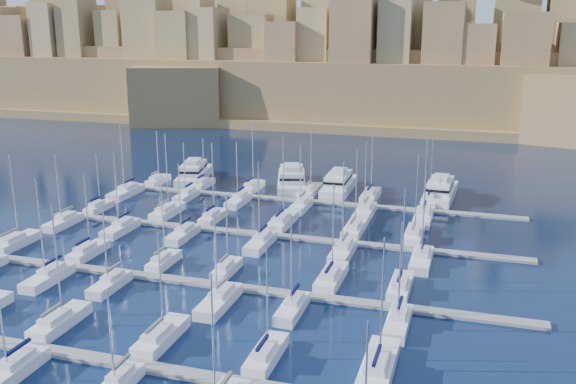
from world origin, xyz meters
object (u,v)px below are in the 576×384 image
(sailboat_2, at_px, (60,321))
(sailboat_4, at_px, (266,355))
(motor_yacht_b, at_px, (292,179))
(motor_yacht_c, at_px, (339,184))
(motor_yacht_d, at_px, (440,191))
(motor_yacht_a, at_px, (194,173))

(sailboat_2, distance_m, sailboat_4, 25.82)
(motor_yacht_b, height_order, motor_yacht_c, same)
(sailboat_2, distance_m, motor_yacht_b, 71.79)
(motor_yacht_b, distance_m, motor_yacht_d, 31.69)
(sailboat_4, bearing_deg, sailboat_2, 179.30)
(sailboat_2, height_order, motor_yacht_a, sailboat_2)
(sailboat_2, xyz_separation_m, motor_yacht_c, (18.11, 70.20, 0.97))
(sailboat_4, distance_m, motor_yacht_c, 70.94)
(sailboat_2, height_order, motor_yacht_c, sailboat_2)
(motor_yacht_a, relative_size, motor_yacht_d, 1.02)
(sailboat_4, height_order, motor_yacht_c, sailboat_4)
(sailboat_4, height_order, motor_yacht_d, sailboat_4)
(sailboat_4, bearing_deg, motor_yacht_c, 96.24)
(motor_yacht_a, bearing_deg, motor_yacht_c, -0.37)
(motor_yacht_b, bearing_deg, motor_yacht_c, -6.39)
(sailboat_4, height_order, motor_yacht_a, sailboat_4)
(motor_yacht_b, relative_size, motor_yacht_d, 1.14)
(sailboat_4, relative_size, motor_yacht_b, 0.65)
(motor_yacht_c, bearing_deg, motor_yacht_d, 0.77)
(motor_yacht_b, bearing_deg, sailboat_2, -95.89)
(motor_yacht_c, height_order, motor_yacht_d, same)
(sailboat_2, relative_size, motor_yacht_b, 0.75)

